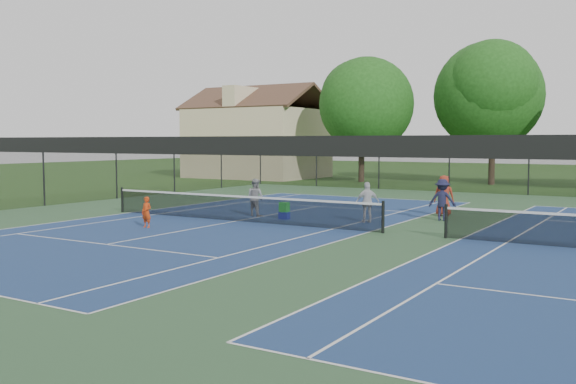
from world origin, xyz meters
The scene contains 14 objects.
ground centered at (0.00, 0.00, 0.00)m, with size 140.00×140.00×0.00m, color #234716.
court_pad centered at (0.00, 0.00, 0.00)m, with size 36.00×36.00×0.01m, color #325A34.
tennis_court_left centered at (-7.00, 0.00, 0.10)m, with size 12.00×23.83×1.07m.
perimeter_fence centered at (0.00, 0.00, 1.60)m, with size 36.08×36.08×3.02m.
tree_back_a centered at (-13.00, 24.00, 6.04)m, with size 6.80×6.80×9.15m.
tree_back_b centered at (-4.00, 26.00, 6.60)m, with size 7.60×7.60×10.03m.
clapboard_house centered at (-23.00, 25.00, 3.09)m, with size 10.80×8.10×7.65m.
child_player centered at (-8.60, -3.06, 0.54)m, with size 0.40×0.26×1.09m, color red.
instructor centered at (-7.32, 1.77, 0.76)m, with size 0.74×0.57×1.52m, color gray.
bystander_a centered at (-2.62, 2.24, 0.76)m, with size 0.89×0.37×1.52m, color silver.
bystander_b centered at (-0.45, 4.27, 0.79)m, with size 1.02×0.59×1.58m, color #191A37.
bystander_c centered at (-0.88, 5.78, 0.83)m, with size 0.81×0.53×1.65m, color maroon.
ball_crate centered at (-5.79, 1.50, 0.14)m, with size 0.38×0.28×0.28m, color #152296.
ball_hopper centered at (-5.79, 1.50, 0.47)m, with size 0.34×0.26×0.38m, color green.
Camera 1 is at (7.17, -19.40, 3.01)m, focal length 40.00 mm.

